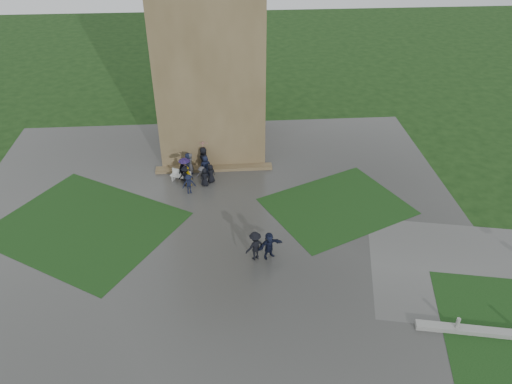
{
  "coord_description": "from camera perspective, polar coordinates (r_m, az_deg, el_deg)",
  "views": [
    {
      "loc": [
        0.84,
        -22.81,
        20.03
      ],
      "look_at": [
        2.89,
        5.43,
        1.2
      ],
      "focal_mm": 35.0,
      "sensor_mm": 36.0,
      "label": 1
    }
  ],
  "objects": [
    {
      "name": "tower_plinth",
      "position": [
        38.9,
        -4.8,
        2.73
      ],
      "size": [
        9.0,
        0.8,
        0.22
      ],
      "primitive_type": "cube",
      "color": "brown",
      "rests_on": "plaza"
    },
    {
      "name": "ground",
      "position": [
        30.37,
        -4.74,
        -7.79
      ],
      "size": [
        120.0,
        120.0,
        0.0
      ],
      "primitive_type": "plane",
      "color": "black"
    },
    {
      "name": "plaza",
      "position": [
        31.89,
        -4.76,
        -5.4
      ],
      "size": [
        34.0,
        34.0,
        0.02
      ],
      "primitive_type": "cube",
      "color": "#333331",
      "rests_on": "ground"
    },
    {
      "name": "lawn_inset_left",
      "position": [
        34.73,
        -18.95,
        -3.67
      ],
      "size": [
        14.1,
        13.46,
        0.01
      ],
      "primitive_type": "cube",
      "rotation": [
        0.0,
        0.0,
        -0.56
      ],
      "color": "black",
      "rests_on": "plaza"
    },
    {
      "name": "lawn_inset_right",
      "position": [
        35.1,
        9.23,
        -1.62
      ],
      "size": [
        11.12,
        10.15,
        0.01
      ],
      "primitive_type": "cube",
      "rotation": [
        0.0,
        0.0,
        0.44
      ],
      "color": "black",
      "rests_on": "plaza"
    },
    {
      "name": "bench",
      "position": [
        37.56,
        -8.58,
        1.85
      ],
      "size": [
        1.61,
        1.09,
        0.9
      ],
      "rotation": [
        0.0,
        0.0,
        -0.43
      ],
      "color": "#B3B3AE",
      "rests_on": "plaza"
    },
    {
      "name": "visitor_cluster",
      "position": [
        37.28,
        -7.09,
        2.74
      ],
      "size": [
        2.98,
        4.08,
        2.44
      ],
      "color": "black",
      "rests_on": "plaza"
    },
    {
      "name": "pedestrian_near",
      "position": [
        29.75,
        -0.11,
        -6.17
      ],
      "size": [
        1.41,
        1.17,
        1.94
      ],
      "primitive_type": "imported",
      "rotation": [
        0.0,
        0.0,
        3.65
      ],
      "color": "black",
      "rests_on": "plaza"
    },
    {
      "name": "pedestrian_mid",
      "position": [
        29.93,
        1.51,
        -6.1
      ],
      "size": [
        1.74,
        1.24,
        1.77
      ],
      "primitive_type": "imported",
      "rotation": [
        0.0,
        0.0,
        0.45
      ],
      "color": "black",
      "rests_on": "plaza"
    },
    {
      "name": "tower",
      "position": [
        39.39,
        -5.45,
        17.23
      ],
      "size": [
        8.0,
        8.0,
        18.0
      ],
      "primitive_type": "cube",
      "color": "brown",
      "rests_on": "ground"
    }
  ]
}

